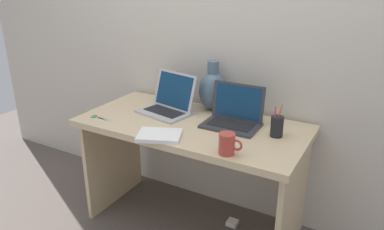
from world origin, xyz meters
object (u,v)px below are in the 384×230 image
Objects in this scene: coffee_mug at (227,144)px; pen_cup at (277,126)px; laptop_right at (234,114)px; laptop_left at (170,102)px; scissors at (97,117)px; power_brick at (232,223)px; green_vase at (213,89)px; notebook_stack at (159,135)px.

coffee_mug is 0.36m from pen_cup.
laptop_right is 0.28m from pen_cup.
laptop_left is 0.47m from scissors.
power_brick is at bearing 164.56° from pen_cup.
pen_cup is (0.50, -0.22, -0.08)m from green_vase.
notebook_stack is at bearing -5.67° from scissors.
scissors is (-0.91, 0.05, -0.05)m from coffee_mug.
laptop_left is 0.92m from power_brick.
laptop_right is 0.40m from coffee_mug.
green_vase is (-0.23, 0.17, 0.07)m from laptop_right.
coffee_mug is at bearing -57.03° from green_vase.
laptop_left is 0.72m from pen_cup.
laptop_left is 2.52× the size of scissors.
scissors is 1.14m from power_brick.
laptop_right is (0.45, 0.01, -0.00)m from laptop_left.
pen_cup is 1.10m from scissors.
laptop_left is 0.68m from coffee_mug.
scissors is (-0.56, -0.49, -0.13)m from green_vase.
green_vase is at bearing 41.64° from scissors.
coffee_mug is at bearing -0.29° from notebook_stack.
pen_cup reaches higher than scissors.
laptop_right is at bearing 22.44° from scissors.
green_vase is 0.91m from power_brick.
pen_cup is (0.15, 0.33, 0.00)m from coffee_mug.
pen_cup is at bearing -9.48° from laptop_right.
green_vase is 0.75m from scissors.
laptop_right is at bearing 108.43° from coffee_mug.
green_vase reaches higher than notebook_stack.
power_brick is (-0.26, 0.07, -0.79)m from pen_cup.
coffee_mug is (0.35, -0.55, -0.08)m from green_vase.
notebook_stack is at bearing -95.75° from green_vase.
scissors is at bearing -138.36° from green_vase.
scissors is 2.11× the size of power_brick.
laptop_right is 0.29m from green_vase.
green_vase is at bearing 84.25° from notebook_stack.
coffee_mug reaches higher than notebook_stack.
green_vase is at bearing 156.78° from pen_cup.
green_vase reaches higher than laptop_left.
coffee_mug is (0.41, -0.00, 0.04)m from notebook_stack.
notebook_stack is at bearing 179.71° from coffee_mug.
laptop_left is 2.98× the size of coffee_mug.
coffee_mug is at bearing -74.06° from power_brick.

